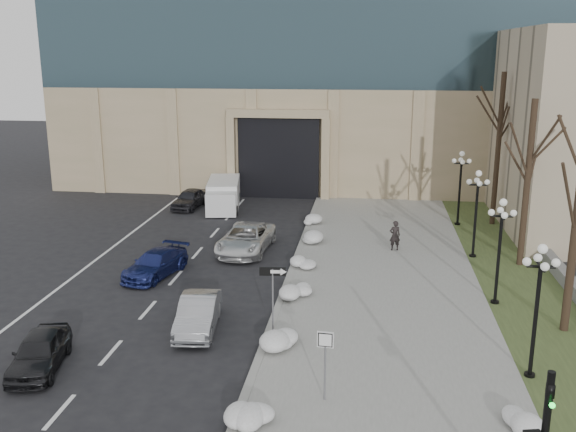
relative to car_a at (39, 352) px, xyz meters
name	(u,v)px	position (x,y,z in m)	size (l,w,h in m)	color
sidewalk	(383,286)	(11.93, 9.47, -0.59)	(9.00, 40.00, 0.12)	gray
curb	(287,282)	(7.43, 9.47, -0.58)	(0.30, 40.00, 0.14)	gray
grass_strip	(527,293)	(18.43, 9.47, -0.60)	(4.00, 40.00, 0.10)	#384623
stone_wall	(561,274)	(20.43, 11.47, -0.30)	(0.50, 30.00, 0.70)	gray
car_a	(39,352)	(0.00, 0.00, 0.00)	(1.53, 3.79, 1.29)	black
car_b	(198,314)	(4.61, 3.84, 0.03)	(1.43, 4.09, 1.35)	#94969B
car_c	(155,264)	(0.88, 9.66, -0.03)	(1.73, 4.26, 1.24)	navy
car_d	(246,239)	(4.52, 14.09, 0.09)	(2.46, 5.33, 1.48)	silver
car_e	(190,199)	(-1.29, 23.43, 0.02)	(1.58, 3.93, 1.34)	#2A2A2F
pedestrian	(395,236)	(12.62, 15.02, 0.30)	(0.61, 0.40, 1.66)	black
box_truck	(223,195)	(1.05, 23.73, 0.28)	(3.00, 6.25, 1.90)	silver
one_way_sign	(277,280)	(7.79, 3.68, 1.67)	(1.05, 0.29, 2.81)	slate
keep_sign	(325,351)	(9.97, -0.95, 1.14)	(0.52, 0.10, 2.42)	slate
snow_clump_b	(245,414)	(7.71, -2.41, -0.35)	(1.10, 1.60, 0.36)	white
snow_clump_c	(281,342)	(8.09, 2.56, -0.35)	(1.10, 1.60, 0.36)	white
snow_clump_d	(296,293)	(8.08, 7.52, -0.35)	(1.10, 1.60, 0.36)	white
snow_clump_e	(302,264)	(7.93, 11.50, -0.35)	(1.10, 1.60, 0.36)	white
snow_clump_f	(313,239)	(8.06, 15.90, -0.35)	(1.10, 1.60, 0.36)	white
snow_clump_g	(312,220)	(7.59, 20.09, -0.35)	(1.10, 1.60, 0.36)	white
snow_clump_h	(526,426)	(15.85, -1.95, -0.35)	(1.10, 1.60, 0.36)	white
lamppost_a	(538,293)	(16.73, 1.47, 2.43)	(1.18, 1.18, 4.76)	black
lamppost_b	(500,237)	(16.73, 7.97, 2.43)	(1.18, 1.18, 4.76)	black
lamppost_c	(477,202)	(16.73, 14.47, 2.43)	(1.18, 1.18, 4.76)	black
lamppost_d	(460,178)	(16.73, 20.97, 2.43)	(1.18, 1.18, 4.76)	black
tree_mid	(529,160)	(18.93, 13.47, 4.86)	(3.20, 3.20, 8.50)	black
tree_far	(500,128)	(18.93, 21.47, 5.51)	(3.20, 3.20, 9.50)	black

